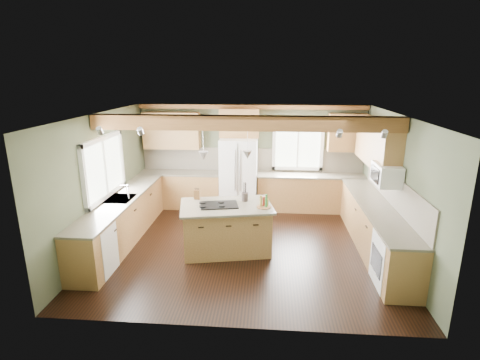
{
  "coord_description": "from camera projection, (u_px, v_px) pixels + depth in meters",
  "views": [
    {
      "loc": [
        0.44,
        -6.8,
        3.31
      ],
      "look_at": [
        -0.12,
        0.3,
        1.28
      ],
      "focal_mm": 28.0,
      "sensor_mm": 36.0,
      "label": 1
    }
  ],
  "objects": [
    {
      "name": "upper_cab_right",
      "position": [
        377.0,
        143.0,
        7.59
      ],
      "size": [
        0.35,
        2.2,
        0.9
      ],
      "primitive_type": "cube",
      "color": "brown",
      "rests_on": "wall_right"
    },
    {
      "name": "wall_left",
      "position": [
        103.0,
        180.0,
        7.32
      ],
      "size": [
        0.0,
        5.0,
        5.0
      ],
      "primitive_type": "plane",
      "rotation": [
        1.57,
        0.0,
        1.57
      ],
      "color": "#474F38",
      "rests_on": "ground"
    },
    {
      "name": "upper_cab_back_left",
      "position": [
        172.0,
        130.0,
        9.31
      ],
      "size": [
        1.4,
        0.35,
        0.9
      ],
      "primitive_type": "cube",
      "color": "brown",
      "rests_on": "wall_back"
    },
    {
      "name": "island_top",
      "position": [
        226.0,
        206.0,
        7.07
      ],
      "size": [
        1.89,
        1.4,
        0.04
      ],
      "primitive_type": "cube",
      "rotation": [
        0.0,
        0.0,
        0.2
      ],
      "color": "#494235",
      "rests_on": "island"
    },
    {
      "name": "window_back",
      "position": [
        298.0,
        147.0,
        9.32
      ],
      "size": [
        1.1,
        0.04,
        1.0
      ],
      "primitive_type": "cube",
      "color": "white",
      "rests_on": "wall_back"
    },
    {
      "name": "sink",
      "position": [
        120.0,
        199.0,
        7.45
      ],
      "size": [
        0.5,
        0.65,
        0.03
      ],
      "primitive_type": "cube",
      "color": "#262628",
      "rests_on": "counter_left"
    },
    {
      "name": "wall_back",
      "position": [
        252.0,
        156.0,
        9.5
      ],
      "size": [
        5.6,
        0.0,
        5.6
      ],
      "primitive_type": "plane",
      "rotation": [
        1.57,
        0.0,
        0.0
      ],
      "color": "#474F38",
      "rests_on": "ground"
    },
    {
      "name": "ceiling_beam",
      "position": [
        245.0,
        123.0,
        6.61
      ],
      "size": [
        5.55,
        0.26,
        0.26
      ],
      "primitive_type": "cube",
      "color": "brown",
      "rests_on": "ceiling"
    },
    {
      "name": "upper_cab_over_fridge",
      "position": [
        239.0,
        123.0,
        9.12
      ],
      "size": [
        0.96,
        0.35,
        0.7
      ],
      "primitive_type": "cube",
      "color": "brown",
      "rests_on": "wall_back"
    },
    {
      "name": "floor",
      "position": [
        245.0,
        246.0,
        7.46
      ],
      "size": [
        5.6,
        5.6,
        0.0
      ],
      "primitive_type": "plane",
      "color": "black",
      "rests_on": "ground"
    },
    {
      "name": "island",
      "position": [
        226.0,
        229.0,
        7.19
      ],
      "size": [
        1.77,
        1.28,
        0.88
      ],
      "primitive_type": "cube",
      "rotation": [
        0.0,
        0.0,
        0.2
      ],
      "color": "brown",
      "rests_on": "floor"
    },
    {
      "name": "counter_back_left",
      "position": [
        180.0,
        173.0,
        9.46
      ],
      "size": [
        2.06,
        0.64,
        0.04
      ],
      "primitive_type": "cube",
      "color": "#494235",
      "rests_on": "base_cab_back_left"
    },
    {
      "name": "cooktop",
      "position": [
        219.0,
        205.0,
        7.05
      ],
      "size": [
        0.77,
        0.59,
        0.02
      ],
      "primitive_type": "cube",
      "rotation": [
        0.0,
        0.0,
        0.2
      ],
      "color": "black",
      "rests_on": "island_top"
    },
    {
      "name": "counter_right",
      "position": [
        377.0,
        206.0,
        7.07
      ],
      "size": [
        0.64,
        3.74,
        0.04
      ],
      "primitive_type": "cube",
      "color": "#494235",
      "rests_on": "base_cab_right"
    },
    {
      "name": "microwave",
      "position": [
        387.0,
        174.0,
        6.79
      ],
      "size": [
        0.4,
        0.7,
        0.38
      ],
      "primitive_type": "cube",
      "color": "white",
      "rests_on": "wall_right"
    },
    {
      "name": "refrigerator",
      "position": [
        239.0,
        175.0,
        9.27
      ],
      "size": [
        0.9,
        0.74,
        1.8
      ],
      "primitive_type": "cube",
      "color": "white",
      "rests_on": "floor"
    },
    {
      "name": "counter_back_right",
      "position": [
        311.0,
        175.0,
        9.21
      ],
      "size": [
        2.66,
        0.64,
        0.04
      ],
      "primitive_type": "cube",
      "color": "#494235",
      "rests_on": "base_cab_back_right"
    },
    {
      "name": "soffit_trim",
      "position": [
        252.0,
        107.0,
        9.06
      ],
      "size": [
        5.55,
        0.2,
        0.1
      ],
      "primitive_type": "cube",
      "color": "brown",
      "rests_on": "ceiling"
    },
    {
      "name": "counter_left",
      "position": [
        120.0,
        199.0,
        7.45
      ],
      "size": [
        0.64,
        3.74,
        0.04
      ],
      "primitive_type": "cube",
      "color": "#494235",
      "rests_on": "base_cab_left"
    },
    {
      "name": "wall_right",
      "position": [
        397.0,
        187.0,
        6.89
      ],
      "size": [
        0.0,
        5.0,
        5.0
      ],
      "primitive_type": "plane",
      "rotation": [
        1.57,
        0.0,
        -1.57
      ],
      "color": "#474F38",
      "rests_on": "ground"
    },
    {
      "name": "backsplash_back",
      "position": [
        252.0,
        159.0,
        9.51
      ],
      "size": [
        5.58,
        0.03,
        0.58
      ],
      "primitive_type": "cube",
      "color": "brown",
      "rests_on": "wall_back"
    },
    {
      "name": "upper_cab_back_corner",
      "position": [
        347.0,
        133.0,
        8.98
      ],
      "size": [
        0.9,
        0.35,
        0.9
      ],
      "primitive_type": "cube",
      "color": "brown",
      "rests_on": "wall_back"
    },
    {
      "name": "backsplash_right",
      "position": [
        394.0,
        191.0,
        6.96
      ],
      "size": [
        0.03,
        3.7,
        0.58
      ],
      "primitive_type": "cube",
      "color": "brown",
      "rests_on": "wall_right"
    },
    {
      "name": "oven",
      "position": [
        396.0,
        262.0,
        5.95
      ],
      "size": [
        0.6,
        0.72,
        0.84
      ],
      "primitive_type": "cube",
      "color": "white",
      "rests_on": "floor"
    },
    {
      "name": "utensil_crock",
      "position": [
        245.0,
        197.0,
        7.27
      ],
      "size": [
        0.17,
        0.17,
        0.17
      ],
      "primitive_type": "cylinder",
      "rotation": [
        0.0,
        0.0,
        0.53
      ],
      "color": "#49403A",
      "rests_on": "island_top"
    },
    {
      "name": "faucet",
      "position": [
        128.0,
        192.0,
        7.4
      ],
      "size": [
        0.02,
        0.02,
        0.28
      ],
      "primitive_type": "cylinder",
      "color": "#B2B2B7",
      "rests_on": "sink"
    },
    {
      "name": "base_cab_right",
      "position": [
        375.0,
        229.0,
        7.2
      ],
      "size": [
        0.6,
        3.7,
        0.88
      ],
      "primitive_type": "cube",
      "color": "brown",
      "rests_on": "floor"
    },
    {
      "name": "window_left",
      "position": [
        103.0,
        167.0,
        7.29
      ],
      "size": [
        0.04,
        1.6,
        1.05
      ],
      "primitive_type": "cube",
      "color": "white",
      "rests_on": "wall_left"
    },
    {
      "name": "base_cab_back_left",
      "position": [
        181.0,
        190.0,
        9.58
      ],
      "size": [
        2.02,
        0.6,
        0.88
      ],
      "primitive_type": "cube",
      "color": "brown",
      "rests_on": "floor"
    },
    {
      "name": "pendant_right",
      "position": [
        247.0,
        155.0,
        6.85
      ],
      "size": [
        0.18,
        0.18,
        0.16
      ],
      "primitive_type": "cone",
      "rotation": [
        3.14,
        0.0,
        0.0
      ],
      "color": "#B2B2B7",
      "rests_on": "ceiling"
    },
    {
      "name": "bottle_tray",
      "position": [
        264.0,
        201.0,
        6.91
      ],
      "size": [
        0.28,
        0.28,
        0.24
      ],
      "primitive_type": null,
      "rotation": [
        0.0,
        0.0,
        -0.05
      ],
      "color": "brown",
      "rests_on": "island_top"
    },
    {
      "name": "dishwasher",
      "position": [
        94.0,
        250.0,
        6.33
      ],
      "size": [
        0.6,
        0.6,
        0.84
      ],
      "primitive_type": "cube",
      "color": "white",
      "rests_on": "floor"
    },
    {
      "name": "base_cab_left",
      "position": [
        122.0,
        221.0,
        7.58
      ],
      "size": [
        0.6,
        3.7,
        0.88
      ],
      "primitive_type": "cube",
      "color": "brown",
      "rests_on": "floor"
    },
    {
      "name": "base_cab_back_right",
      "position": [
        310.0,
        193.0,
        9.33
      ],
      "size": [
        2.62,
        0.6,
        0.88
      ],
      "primitive_type": "cube",
      "color": "brown",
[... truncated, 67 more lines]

